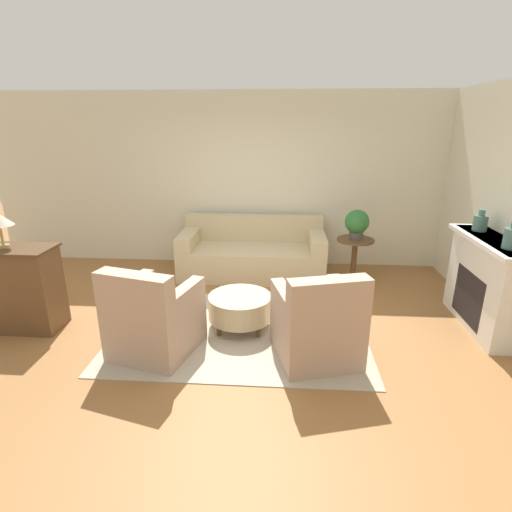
% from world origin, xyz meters
% --- Properties ---
extents(ground_plane, '(16.00, 16.00, 0.00)m').
position_xyz_m(ground_plane, '(0.00, 0.00, 0.00)').
color(ground_plane, '#996638').
extents(wall_back, '(8.87, 0.12, 2.80)m').
position_xyz_m(wall_back, '(0.00, 2.50, 1.40)').
color(wall_back, beige).
rests_on(wall_back, ground_plane).
extents(rug, '(2.89, 2.03, 0.01)m').
position_xyz_m(rug, '(0.00, 0.00, 0.01)').
color(rug, '#B2A893').
rests_on(rug, ground_plane).
extents(couch, '(2.24, 0.98, 0.89)m').
position_xyz_m(couch, '(0.00, 1.88, 0.32)').
color(couch, '#C6B289').
rests_on(couch, ground_plane).
extents(armchair_left, '(0.96, 0.98, 0.97)m').
position_xyz_m(armchair_left, '(-0.85, -0.50, 0.38)').
color(armchair_left, tan).
rests_on(armchair_left, rug).
extents(armchair_right, '(0.96, 0.98, 0.97)m').
position_xyz_m(armchair_right, '(0.85, -0.50, 0.38)').
color(armchair_right, tan).
rests_on(armchair_right, rug).
extents(ottoman_table, '(0.74, 0.74, 0.40)m').
position_xyz_m(ottoman_table, '(-0.01, 0.10, 0.27)').
color(ottoman_table, '#C6B289').
rests_on(ottoman_table, rug).
extents(side_table, '(0.54, 0.54, 0.69)m').
position_xyz_m(side_table, '(1.54, 1.61, 0.47)').
color(side_table, brown).
rests_on(side_table, ground_plane).
extents(fireplace, '(0.44, 1.40, 1.09)m').
position_xyz_m(fireplace, '(2.84, 0.33, 0.57)').
color(fireplace, white).
rests_on(fireplace, ground_plane).
extents(dresser, '(1.07, 0.48, 1.00)m').
position_xyz_m(dresser, '(-2.63, -0.08, 0.51)').
color(dresser, brown).
rests_on(dresser, ground_plane).
extents(vase_mantel_near, '(0.16, 0.16, 0.26)m').
position_xyz_m(vase_mantel_near, '(2.82, 0.69, 1.19)').
color(vase_mantel_near, '#477066').
rests_on(vase_mantel_near, fireplace).
extents(potted_plant_on_side_table, '(0.35, 0.35, 0.44)m').
position_xyz_m(potted_plant_on_side_table, '(1.54, 1.61, 0.93)').
color(potted_plant_on_side_table, '#4C4742').
rests_on(potted_plant_on_side_table, side_table).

